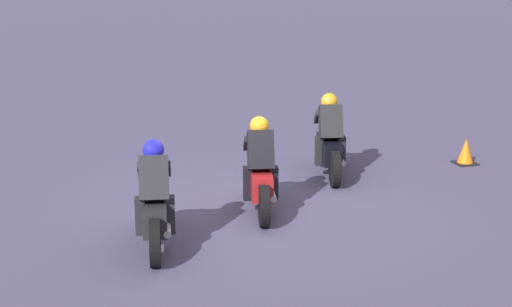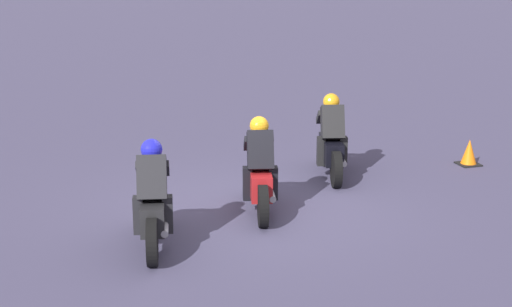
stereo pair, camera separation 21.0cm
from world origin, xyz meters
TOP-DOWN VIEW (x-y plane):
  - ground_plane at (0.00, 0.00)m, footprint 120.00×120.00m
  - rider_lane_a at (1.40, -1.86)m, footprint 2.01×0.67m
  - rider_lane_b at (-0.08, -0.02)m, footprint 2.02×0.65m
  - rider_lane_c at (-1.03, 1.83)m, footprint 2.03×0.63m
  - traffic_cone at (1.30, -4.68)m, footprint 0.40×0.40m

SIDE VIEW (x-z plane):
  - ground_plane at x=0.00m, z-range 0.00..0.00m
  - traffic_cone at x=1.30m, z-range -0.02..0.48m
  - rider_lane_a at x=1.40m, z-range -0.13..1.38m
  - rider_lane_b at x=-0.08m, z-range -0.13..1.38m
  - rider_lane_c at x=-1.03m, z-range -0.13..1.38m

